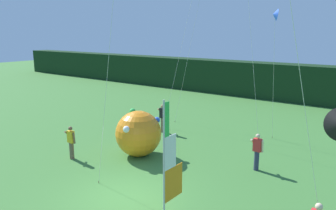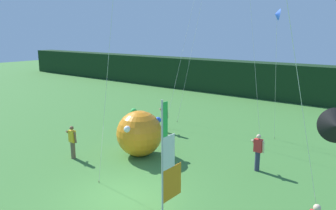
{
  "view_description": "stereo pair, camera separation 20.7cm",
  "coord_description": "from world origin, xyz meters",
  "px_view_note": "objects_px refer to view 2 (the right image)",
  "views": [
    {
      "loc": [
        8.31,
        -8.25,
        6.11
      ],
      "look_at": [
        0.59,
        2.03,
        3.28
      ],
      "focal_mm": 35.57,
      "sensor_mm": 36.0,
      "label": 1
    },
    {
      "loc": [
        8.47,
        -8.12,
        6.11
      ],
      "look_at": [
        0.59,
        2.03,
        3.28
      ],
      "focal_mm": 35.57,
      "sensor_mm": 36.0,
      "label": 2
    }
  ],
  "objects_px": {
    "banner_flag": "(168,165)",
    "person_mid_field": "(258,151)",
    "inflatable_balloon": "(139,133)",
    "person_far_left": "(73,141)",
    "kite_blue_delta_6": "(277,16)",
    "person_near_banner": "(164,117)"
  },
  "relations": [
    {
      "from": "person_far_left",
      "to": "kite_blue_delta_6",
      "type": "relative_size",
      "value": 0.23
    },
    {
      "from": "kite_blue_delta_6",
      "to": "person_mid_field",
      "type": "bearing_deg",
      "value": -76.03
    },
    {
      "from": "person_mid_field",
      "to": "inflatable_balloon",
      "type": "xyz_separation_m",
      "value": [
        -5.46,
        -1.83,
        0.25
      ]
    },
    {
      "from": "banner_flag",
      "to": "person_mid_field",
      "type": "height_order",
      "value": "banner_flag"
    },
    {
      "from": "person_far_left",
      "to": "kite_blue_delta_6",
      "type": "height_order",
      "value": "kite_blue_delta_6"
    },
    {
      "from": "person_mid_field",
      "to": "person_far_left",
      "type": "height_order",
      "value": "person_mid_field"
    },
    {
      "from": "person_mid_field",
      "to": "inflatable_balloon",
      "type": "height_order",
      "value": "inflatable_balloon"
    },
    {
      "from": "inflatable_balloon",
      "to": "person_far_left",
      "type": "bearing_deg",
      "value": -135.21
    },
    {
      "from": "person_near_banner",
      "to": "person_mid_field",
      "type": "bearing_deg",
      "value": -16.42
    },
    {
      "from": "kite_blue_delta_6",
      "to": "banner_flag",
      "type": "bearing_deg",
      "value": -88.25
    },
    {
      "from": "person_far_left",
      "to": "kite_blue_delta_6",
      "type": "xyz_separation_m",
      "value": [
        6.86,
        7.88,
        6.05
      ]
    },
    {
      "from": "person_mid_field",
      "to": "person_far_left",
      "type": "relative_size",
      "value": 1.03
    },
    {
      "from": "person_mid_field",
      "to": "kite_blue_delta_6",
      "type": "height_order",
      "value": "kite_blue_delta_6"
    },
    {
      "from": "person_near_banner",
      "to": "person_far_left",
      "type": "distance_m",
      "value": 6.25
    },
    {
      "from": "inflatable_balloon",
      "to": "kite_blue_delta_6",
      "type": "xyz_separation_m",
      "value": [
        4.53,
        5.57,
        5.78
      ]
    },
    {
      "from": "banner_flag",
      "to": "inflatable_balloon",
      "type": "bearing_deg",
      "value": 141.21
    },
    {
      "from": "person_far_left",
      "to": "kite_blue_delta_6",
      "type": "distance_m",
      "value": 12.07
    },
    {
      "from": "banner_flag",
      "to": "person_mid_field",
      "type": "xyz_separation_m",
      "value": [
        0.64,
        5.71,
        -1.07
      ]
    },
    {
      "from": "inflatable_balloon",
      "to": "banner_flag",
      "type": "bearing_deg",
      "value": -38.79
    },
    {
      "from": "person_near_banner",
      "to": "kite_blue_delta_6",
      "type": "distance_m",
      "value": 8.66
    },
    {
      "from": "person_mid_field",
      "to": "kite_blue_delta_6",
      "type": "relative_size",
      "value": 0.23
    },
    {
      "from": "banner_flag",
      "to": "person_far_left",
      "type": "distance_m",
      "value": 7.4
    }
  ]
}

